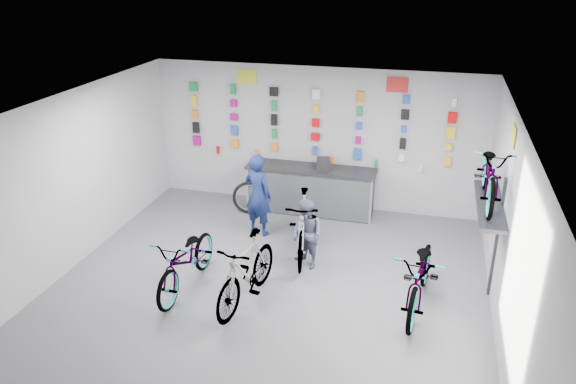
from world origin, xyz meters
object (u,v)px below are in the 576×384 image
(bike_center, at_px, (246,271))
(clerk, at_px, (258,195))
(customer, at_px, (307,234))
(counter, at_px, (311,191))
(bike_left, at_px, (187,260))
(bike_service, at_px, (303,226))
(bike_right, at_px, (422,276))

(bike_center, height_order, clerk, clerk)
(bike_center, relative_size, customer, 1.50)
(clerk, relative_size, customer, 1.32)
(counter, xyz_separation_m, clerk, (-0.76, -1.23, 0.33))
(bike_left, relative_size, clerk, 1.19)
(bike_center, bearing_deg, customer, 73.36)
(customer, bearing_deg, clerk, 178.16)
(counter, bearing_deg, bike_service, -81.38)
(bike_left, bearing_deg, counter, 71.38)
(bike_center, xyz_separation_m, bike_right, (2.61, 0.57, -0.01))
(bike_right, bearing_deg, clerk, 156.40)
(bike_right, bearing_deg, counter, 134.38)
(counter, distance_m, bike_left, 3.65)
(customer, bearing_deg, bike_center, -77.61)
(counter, bearing_deg, bike_right, -51.19)
(bike_left, height_order, customer, customer)
(bike_center, distance_m, customer, 1.48)
(counter, relative_size, bike_center, 1.45)
(counter, xyz_separation_m, bike_left, (-1.26, -3.42, 0.02))
(bike_service, height_order, customer, customer)
(bike_service, xyz_separation_m, clerk, (-1.04, 0.64, 0.23))
(clerk, bearing_deg, bike_center, 122.27)
(bike_service, bearing_deg, bike_right, -37.68)
(counter, relative_size, customer, 2.18)
(bike_service, bearing_deg, clerk, 138.53)
(bike_left, relative_size, bike_center, 1.04)
(clerk, bearing_deg, counter, -102.60)
(clerk, bearing_deg, bike_right, 169.76)
(counter, distance_m, bike_center, 3.58)
(bike_right, distance_m, bike_service, 2.41)
(bike_right, height_order, bike_service, bike_service)
(customer, bearing_deg, bike_left, -107.05)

